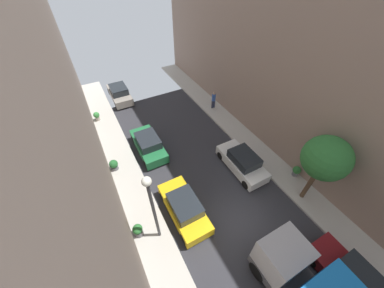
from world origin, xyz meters
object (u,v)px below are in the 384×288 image
object	(u,v)px
pedestrian	(214,100)
potted_plant_4	(114,165)
parked_car_right_2	(242,162)
lamp_post	(152,202)
potted_plant_5	(97,116)
parked_car_left_3	(148,145)
potted_plant_3	(138,230)
parked_car_left_4	(120,93)
parked_car_left_2	(184,208)
street_tree_1	(326,158)
potted_plant_2	(296,171)
parked_car_right_1	(353,281)

from	to	relation	value
pedestrian	potted_plant_4	xyz separation A→B (m)	(-10.68, -3.25, -0.48)
parked_car_right_2	potted_plant_4	distance (m)	9.40
lamp_post	parked_car_right_2	bearing A→B (deg)	13.92
pedestrian	potted_plant_5	distance (m)	11.15
parked_car_left_3	potted_plant_3	xyz separation A→B (m)	(-2.93, -6.23, -0.09)
potted_plant_5	lamp_post	xyz separation A→B (m)	(0.97, -12.80, 3.08)
parked_car_left_3	parked_car_left_4	distance (m)	8.73
parked_car_left_2	pedestrian	size ratio (longest dim) A/B	2.44
parked_car_right_2	potted_plant_4	world-z (taller)	parked_car_right_2
street_tree_1	potted_plant_4	xyz separation A→B (m)	(-10.37, 8.26, -3.28)
parked_car_left_2	parked_car_right_2	bearing A→B (deg)	13.07
street_tree_1	lamp_post	bearing A→B (deg)	167.28
parked_car_right_2	street_tree_1	xyz separation A→B (m)	(2.03, -3.91, 3.15)
parked_car_left_2	potted_plant_4	distance (m)	6.32
parked_car_left_2	parked_car_right_2	size ratio (longest dim) A/B	1.00
pedestrian	lamp_post	world-z (taller)	lamp_post
potted_plant_3	potted_plant_4	xyz separation A→B (m)	(-0.01, 5.55, -0.03)
parked_car_left_3	potted_plant_4	size ratio (longest dim) A/B	4.95
potted_plant_2	parked_car_right_1	bearing A→B (deg)	-115.77
parked_car_left_2	parked_car_right_1	world-z (taller)	same
parked_car_right_2	lamp_post	xyz separation A→B (m)	(-7.30, -1.81, 3.00)
parked_car_left_4	parked_car_right_2	xyz separation A→B (m)	(5.40, -13.75, 0.00)
potted_plant_4	lamp_post	bearing A→B (deg)	-80.41
parked_car_right_1	potted_plant_5	size ratio (longest dim) A/B	4.85
parked_car_right_2	pedestrian	distance (m)	7.95
parked_car_left_3	parked_car_right_1	size ratio (longest dim) A/B	1.00
parked_car_left_2	lamp_post	size ratio (longest dim) A/B	0.78
parked_car_left_4	potted_plant_3	bearing A→B (deg)	-101.08
parked_car_left_2	potted_plant_4	bearing A→B (deg)	117.71
pedestrian	street_tree_1	bearing A→B (deg)	-91.56
parked_car_right_1	pedestrian	xyz separation A→B (m)	(2.34, 16.15, 0.35)
parked_car_right_2	potted_plant_2	distance (m)	3.83
street_tree_1	potted_plant_3	bearing A→B (deg)	165.37
potted_plant_3	lamp_post	distance (m)	3.31
parked_car_right_1	lamp_post	bearing A→B (deg)	137.24
parked_car_left_4	potted_plant_3	distance (m)	15.24
lamp_post	potted_plant_5	bearing A→B (deg)	94.34
parked_car_left_3	potted_plant_2	size ratio (longest dim) A/B	5.17
potted_plant_3	street_tree_1	bearing A→B (deg)	-14.63
parked_car_left_2	parked_car_right_1	xyz separation A→B (m)	(5.40, -7.31, 0.00)
potted_plant_2	pedestrian	bearing A→B (deg)	93.54
parked_car_left_3	potted_plant_5	world-z (taller)	parked_car_left_3
parked_car_right_1	lamp_post	world-z (taller)	lamp_post
parked_car_left_4	potted_plant_2	xyz separation A→B (m)	(8.36, -16.17, -0.12)
street_tree_1	potted_plant_5	distance (m)	18.40
parked_car_left_3	lamp_post	size ratio (longest dim) A/B	0.78
parked_car_left_2	potted_plant_2	xyz separation A→B (m)	(8.36, -1.17, -0.12)
potted_plant_2	lamp_post	distance (m)	10.74
parked_car_right_1	potted_plant_3	xyz separation A→B (m)	(-8.33, 7.35, -0.09)
parked_car_right_1	parked_car_right_2	size ratio (longest dim) A/B	1.00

